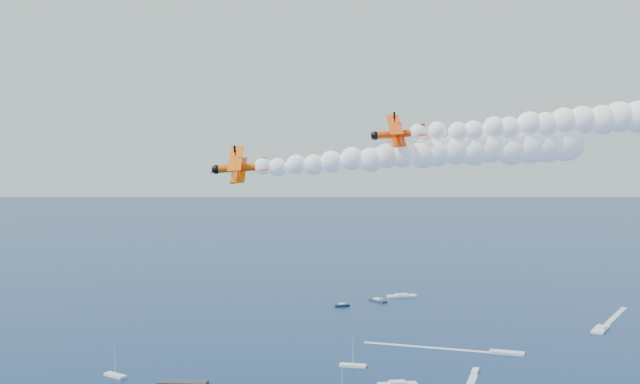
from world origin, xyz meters
The scene contains 6 objects.
biplane_lead centered at (8.70, 21.54, 61.42)m, with size 7.95×8.92×5.37m, color #FF4305, non-canonical shape.
biplane_trail centered at (-10.08, 8.23, 56.52)m, with size 8.27×9.28×5.59m, color #FF5E05, non-canonical shape.
smoke_trail_lead centered at (29.56, 35.50, 63.29)m, with size 42.28×30.14×9.29m, color white, non-canonical shape.
smoke_trail_trail centered at (10.10, 23.16, 58.39)m, with size 41.09×31.84×9.29m, color white, non-canonical shape.
spectator_boats centered at (-7.26, 115.24, 0.35)m, with size 200.38×174.07×0.70m.
boat_wakes centered at (-21.95, 143.19, 0.03)m, with size 55.46×152.36×0.04m.
Camera 1 is at (65.25, -77.35, 58.91)m, focal length 43.74 mm.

